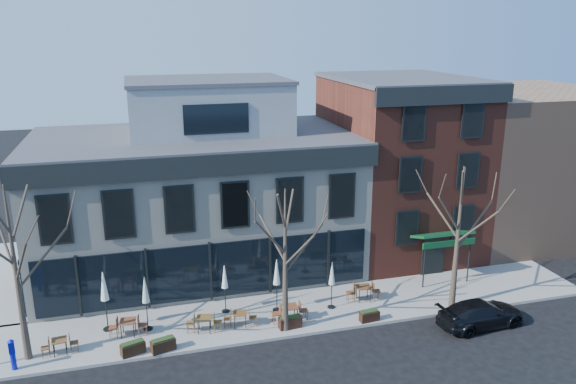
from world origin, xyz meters
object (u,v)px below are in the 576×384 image
object	(u,v)px
umbrella_0	(104,289)
cafe_set_0	(60,345)
call_box	(12,353)
parked_sedan	(481,314)

from	to	relation	value
umbrella_0	cafe_set_0	bearing A→B (deg)	-141.37
call_box	parked_sedan	bearing A→B (deg)	-5.07
parked_sedan	cafe_set_0	bearing A→B (deg)	77.32
cafe_set_0	umbrella_0	size ratio (longest dim) A/B	0.54
parked_sedan	cafe_set_0	distance (m)	19.74
cafe_set_0	umbrella_0	world-z (taller)	umbrella_0
parked_sedan	call_box	size ratio (longest dim) A/B	3.07
call_box	umbrella_0	world-z (taller)	umbrella_0
call_box	umbrella_0	bearing A→B (deg)	32.01
parked_sedan	cafe_set_0	world-z (taller)	parked_sedan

